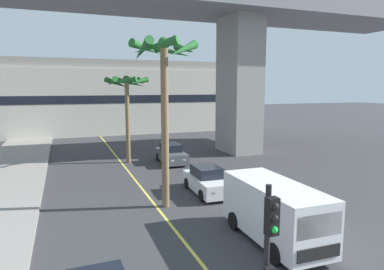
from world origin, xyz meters
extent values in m
cube|color=#DBCC4C|center=(0.00, 24.00, 0.00)|extent=(0.14, 56.00, 0.01)
cube|color=gray|center=(11.28, 31.34, 6.26)|extent=(2.80, 4.40, 12.53)
cube|color=beige|center=(0.00, 50.38, 4.19)|extent=(39.81, 8.00, 8.38)
cube|color=#9C998D|center=(0.00, 50.38, 8.98)|extent=(39.01, 7.20, 1.20)
cube|color=black|center=(0.00, 46.36, 4.61)|extent=(35.83, 0.04, 1.00)
cube|color=#4C5156|center=(3.80, 28.81, 0.58)|extent=(1.82, 4.15, 0.80)
cube|color=black|center=(3.81, 28.96, 1.26)|extent=(1.45, 2.09, 0.60)
cube|color=#F2EDCC|center=(4.21, 26.79, 0.63)|extent=(0.24, 0.09, 0.14)
cube|color=#F2EDCC|center=(3.28, 26.81, 0.63)|extent=(0.24, 0.09, 0.14)
cylinder|color=black|center=(4.57, 27.52, 0.32)|extent=(0.24, 0.65, 0.64)
cylinder|color=black|center=(2.96, 27.56, 0.32)|extent=(0.24, 0.65, 0.64)
cylinder|color=black|center=(4.65, 30.06, 0.32)|extent=(0.24, 0.65, 0.64)
cylinder|color=black|center=(3.03, 30.10, 0.32)|extent=(0.24, 0.65, 0.64)
cube|color=white|center=(3.38, 20.41, 0.58)|extent=(1.83, 4.15, 0.80)
cube|color=black|center=(3.38, 20.56, 1.26)|extent=(1.46, 2.09, 0.60)
cube|color=#F2EDCC|center=(3.78, 18.39, 0.63)|extent=(0.24, 0.09, 0.14)
cube|color=#F2EDCC|center=(2.85, 18.42, 0.63)|extent=(0.24, 0.09, 0.14)
cylinder|color=black|center=(4.15, 19.11, 0.32)|extent=(0.24, 0.65, 0.64)
cylinder|color=black|center=(2.53, 19.17, 0.32)|extent=(0.24, 0.65, 0.64)
cylinder|color=black|center=(4.23, 21.65, 0.32)|extent=(0.24, 0.65, 0.64)
cylinder|color=black|center=(2.61, 21.71, 0.32)|extent=(0.24, 0.65, 0.64)
cube|color=white|center=(3.37, 13.70, 1.31)|extent=(2.08, 5.23, 2.10)
cube|color=black|center=(3.34, 11.14, 1.66)|extent=(1.80, 0.11, 0.80)
cube|color=black|center=(3.34, 11.08, 0.73)|extent=(1.70, 0.09, 0.44)
cylinder|color=black|center=(4.30, 12.13, 0.38)|extent=(0.27, 0.76, 0.76)
cylinder|color=black|center=(2.40, 12.16, 0.38)|extent=(0.27, 0.76, 0.76)
cylinder|color=black|center=(4.35, 15.25, 0.38)|extent=(0.27, 0.76, 0.76)
cylinder|color=black|center=(2.45, 15.27, 0.38)|extent=(0.27, 0.76, 0.76)
cube|color=black|center=(-0.53, 8.16, 3.60)|extent=(0.24, 0.20, 0.76)
sphere|color=black|center=(-0.53, 8.06, 3.84)|extent=(0.14, 0.14, 0.14)
sphere|color=black|center=(-0.53, 8.06, 3.60)|extent=(0.14, 0.14, 0.14)
sphere|color=#19D83F|center=(-0.53, 8.06, 3.36)|extent=(0.14, 0.14, 0.14)
cylinder|color=brown|center=(0.47, 19.09, 4.04)|extent=(0.38, 0.38, 8.07)
sphere|color=#236028|center=(0.47, 19.09, 8.22)|extent=(0.60, 0.60, 0.60)
cone|color=#236028|center=(1.58, 19.15, 7.98)|extent=(0.55, 2.27, 0.90)
cone|color=#236028|center=(1.04, 20.04, 7.95)|extent=(2.15, 1.54, 0.96)
cone|color=#236028|center=(-0.15, 20.01, 8.03)|extent=(2.11, 1.63, 0.80)
cone|color=#236028|center=(-0.62, 18.98, 7.85)|extent=(0.67, 2.26, 1.12)
cone|color=#236028|center=(-0.19, 18.21, 7.96)|extent=(2.06, 1.71, 0.94)
cone|color=#236028|center=(1.16, 18.23, 7.86)|extent=(2.03, 1.73, 1.10)
cylinder|color=brown|center=(0.58, 30.25, 3.29)|extent=(0.34, 0.34, 6.58)
sphere|color=#236028|center=(0.58, 30.25, 6.73)|extent=(0.60, 0.60, 0.60)
cone|color=#236028|center=(1.75, 30.21, 6.55)|extent=(0.50, 2.38, 0.79)
cone|color=#236028|center=(1.09, 31.29, 6.45)|extent=(2.32, 1.43, 0.97)
cone|color=#236028|center=(0.00, 31.25, 6.41)|extent=(2.26, 1.56, 1.05)
cone|color=#236028|center=(-0.58, 30.16, 6.51)|extent=(0.62, 2.40, 0.87)
cone|color=#236028|center=(0.04, 29.22, 6.54)|extent=(2.30, 1.50, 0.80)
cone|color=#236028|center=(1.09, 29.20, 6.50)|extent=(2.32, 1.43, 0.89)
camera|label=1|loc=(-4.27, 2.71, 6.11)|focal=32.01mm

